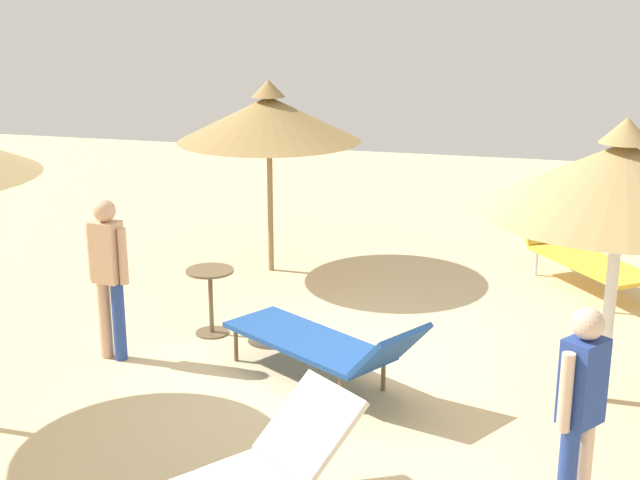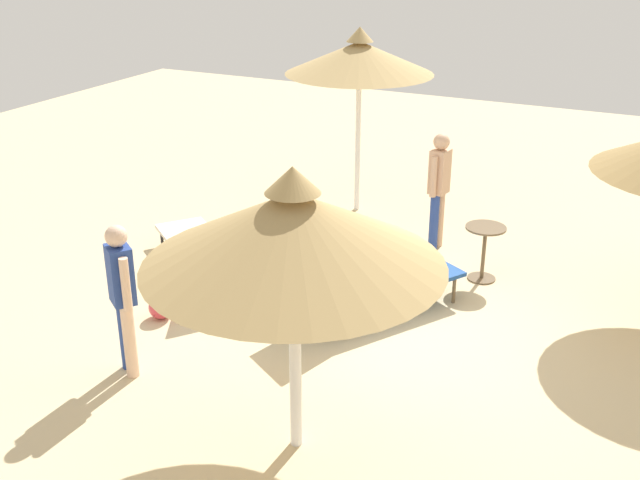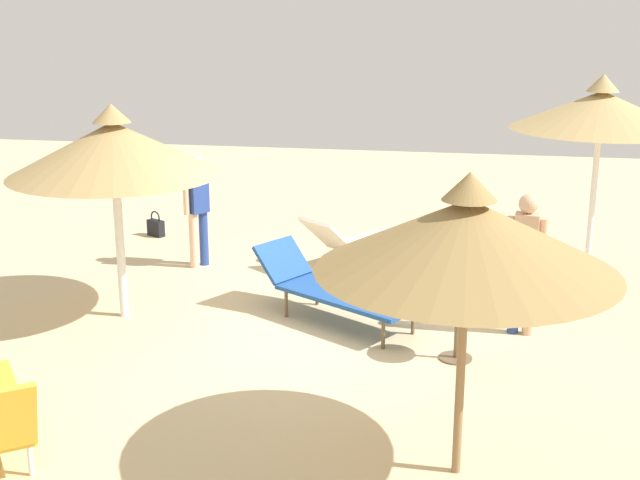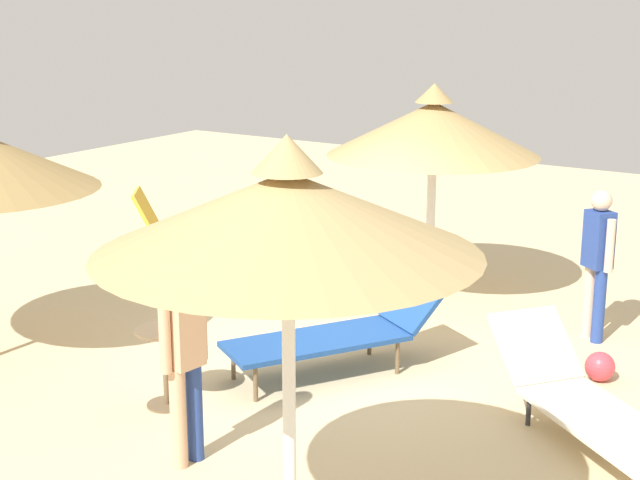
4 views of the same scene
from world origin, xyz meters
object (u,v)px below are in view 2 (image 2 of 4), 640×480
lounge_chair_far_left (204,247)px  person_standing_edge (122,291)px  person_standing_back (439,184)px  side_table_round (484,244)px  lounge_chair_near_left (375,283)px  beach_ball (161,307)px  parasol_umbrella_far_right (359,58)px  parasol_umbrella_front (293,229)px

lounge_chair_far_left → person_standing_edge: size_ratio=1.36×
lounge_chair_far_left → person_standing_edge: (-0.68, 2.39, 0.58)m
person_standing_back → side_table_round: bearing=140.3°
lounge_chair_far_left → lounge_chair_near_left: lounge_chair_near_left is taller
side_table_round → beach_ball: side_table_round is taller
lounge_chair_near_left → person_standing_back: person_standing_back is taller
lounge_chair_far_left → person_standing_edge: 2.55m
person_standing_back → side_table_round: (-0.87, 0.72, -0.46)m
person_standing_edge → side_table_round: 4.65m
lounge_chair_near_left → beach_ball: 2.53m
lounge_chair_near_left → person_standing_back: (-0.03, -2.23, 0.54)m
person_standing_edge → person_standing_back: 4.85m
parasol_umbrella_far_right → beach_ball: size_ratio=9.98×
side_table_round → person_standing_edge: bearing=54.4°
parasol_umbrella_far_right → person_standing_back: parasol_umbrella_far_right is taller
parasol_umbrella_front → lounge_chair_far_left: parasol_umbrella_front is taller
side_table_round → lounge_chair_far_left: bearing=22.2°
parasol_umbrella_far_right → person_standing_back: bearing=150.5°
person_standing_edge → beach_ball: bearing=-68.9°
lounge_chair_far_left → side_table_round: lounge_chair_far_left is taller
lounge_chair_near_left → beach_ball: size_ratio=7.67×
lounge_chair_far_left → beach_ball: size_ratio=7.73×
parasol_umbrella_front → person_standing_back: (0.27, -4.78, -1.13)m
parasol_umbrella_far_right → parasol_umbrella_front: bearing=108.4°
side_table_round → parasol_umbrella_far_right: bearing=-33.4°
parasol_umbrella_front → person_standing_back: parasol_umbrella_front is taller
parasol_umbrella_far_right → lounge_chair_far_left: parasol_umbrella_far_right is taller
parasol_umbrella_far_right → side_table_round: bearing=146.6°
parasol_umbrella_far_right → lounge_chair_near_left: (-1.60, 3.15, -2.00)m
lounge_chair_far_left → lounge_chair_near_left: size_ratio=1.01×
parasol_umbrella_front → beach_ball: size_ratio=9.06×
parasol_umbrella_far_right → person_standing_edge: size_ratio=1.75×
side_table_round → beach_ball: bearing=40.8°
lounge_chair_far_left → side_table_round: (-3.38, -1.38, 0.14)m
lounge_chair_far_left → lounge_chair_near_left: (-2.49, 0.13, 0.06)m
lounge_chair_near_left → person_standing_back: 2.30m
parasol_umbrella_far_right → lounge_chair_near_left: parasol_umbrella_far_right is taller
lounge_chair_near_left → person_standing_back: bearing=-90.7°
lounge_chair_near_left → parasol_umbrella_front: bearing=96.6°
parasol_umbrella_front → side_table_round: parasol_umbrella_front is taller
person_standing_back → lounge_chair_near_left: bearing=89.3°
person_standing_edge → side_table_round: person_standing_edge is taller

